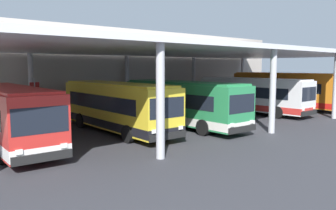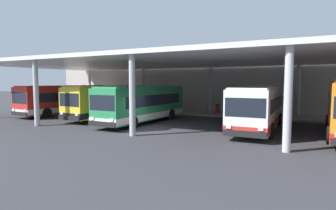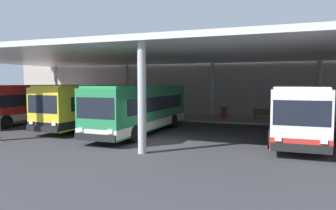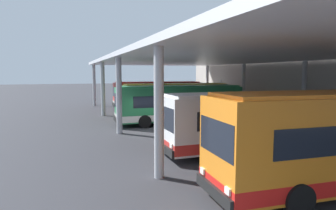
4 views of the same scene
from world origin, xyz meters
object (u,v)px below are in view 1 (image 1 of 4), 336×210
at_px(banner_sign, 35,97).
at_px(bench_waiting, 175,101).
at_px(bus_far_bay, 253,95).
at_px(bus_second_bay, 117,106).
at_px(bus_nearest_bay, 9,116).
at_px(trash_bin, 152,103).
at_px(bus_middle_bay, 183,103).
at_px(bus_departing, 285,90).

bearing_deg(banner_sign, bench_waiting, 3.40).
height_order(bus_far_bay, banner_sign, banner_sign).
bearing_deg(bus_second_bay, bench_waiting, 32.08).
relative_size(bus_nearest_bay, trash_bin, 10.88).
bearing_deg(bench_waiting, bus_middle_bay, -129.91).
relative_size(bus_second_bay, bench_waiting, 5.91).
height_order(bench_waiting, trash_bin, trash_bin).
xyz_separation_m(bench_waiting, trash_bin, (-3.33, -0.33, 0.01)).
xyz_separation_m(bus_departing, bench_waiting, (-7.86, 7.88, -1.18)).
xyz_separation_m(bus_departing, trash_bin, (-11.19, 7.55, -1.16)).
xyz_separation_m(bus_nearest_bay, trash_bin, (15.18, 7.00, -0.98)).
relative_size(bus_departing, bench_waiting, 6.35).
relative_size(bus_far_bay, bench_waiting, 5.86).
distance_m(bus_nearest_bay, trash_bin, 16.74).
xyz_separation_m(bench_waiting, banner_sign, (-14.75, -0.88, 1.32)).
height_order(bus_second_bay, bus_far_bay, same).
xyz_separation_m(bus_middle_bay, bus_far_bay, (9.52, 0.78, 0.00)).
relative_size(bus_second_bay, bus_middle_bay, 1.00).
bearing_deg(bus_nearest_bay, banner_sign, 59.75).
bearing_deg(banner_sign, bus_middle_bay, -47.36).
xyz_separation_m(bus_nearest_bay, bus_second_bay, (6.56, -0.16, 0.00)).
height_order(bus_departing, trash_bin, bus_departing).
distance_m(bus_nearest_bay, banner_sign, 7.47).
height_order(bus_departing, bench_waiting, bus_departing).
bearing_deg(bus_second_bay, bus_nearest_bay, 178.57).
height_order(bus_far_bay, bench_waiting, bus_far_bay).
height_order(bus_middle_bay, bus_far_bay, same).
distance_m(bus_nearest_bay, bus_second_bay, 6.56).
height_order(bus_departing, banner_sign, bus_departing).
bearing_deg(trash_bin, bench_waiting, 5.66).
relative_size(bus_nearest_bay, banner_sign, 3.33).
bearing_deg(banner_sign, bus_far_bay, -23.10).
distance_m(bus_middle_bay, banner_sign, 10.85).
distance_m(bus_nearest_bay, bus_middle_bay, 11.21).
bearing_deg(bus_middle_bay, banner_sign, 132.64).
height_order(bus_far_bay, trash_bin, bus_far_bay).
bearing_deg(bench_waiting, trash_bin, -174.34).
xyz_separation_m(bus_second_bay, banner_sign, (-2.79, 6.62, 0.32)).
xyz_separation_m(bus_middle_bay, trash_bin, (4.07, 8.52, -0.98)).
xyz_separation_m(trash_bin, banner_sign, (-11.42, -0.55, 1.30)).
bearing_deg(bus_nearest_bay, bench_waiting, 21.60).
height_order(bus_middle_bay, banner_sign, banner_sign).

